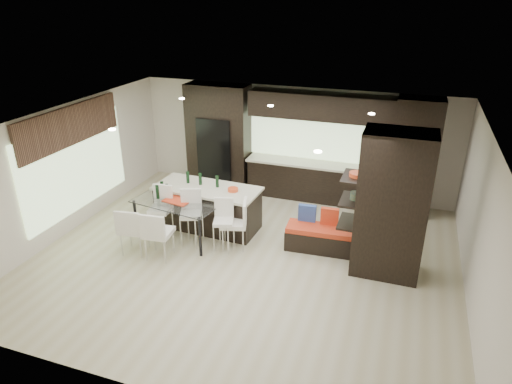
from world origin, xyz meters
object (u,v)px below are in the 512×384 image
at_px(bench, 319,238).
at_px(stool_right, 224,230).
at_px(chair_near, 159,236).
at_px(kitchen_island, 208,207).
at_px(stool_left, 161,219).
at_px(floor_vase, 374,221).
at_px(dining_table, 179,219).
at_px(chair_end, 234,226).
at_px(chair_far, 134,232).
at_px(stool_mid, 192,224).

bearing_deg(bench, stool_right, -164.62).
bearing_deg(chair_near, kitchen_island, 70.28).
relative_size(stool_left, floor_vase, 0.70).
relative_size(bench, dining_table, 0.75).
height_order(dining_table, chair_end, chair_end).
relative_size(bench, chair_far, 1.43).
relative_size(kitchen_island, dining_table, 1.28).
bearing_deg(kitchen_island, stool_mid, -86.97).
relative_size(stool_mid, stool_right, 1.09).
height_order(stool_left, chair_end, chair_end).
bearing_deg(stool_mid, floor_vase, -6.26).
bearing_deg(bench, chair_end, -168.02).
bearing_deg(dining_table, bench, 17.79).
relative_size(kitchen_island, floor_vase, 1.70).
relative_size(kitchen_island, stool_left, 2.43).
bearing_deg(kitchen_island, stool_left, -128.24).
relative_size(stool_right, chair_near, 0.92).
height_order(stool_left, stool_right, stool_left).
distance_m(floor_vase, chair_near, 4.22).
distance_m(bench, chair_near, 3.17).
height_order(stool_left, chair_far, stool_left).
relative_size(floor_vase, chair_end, 1.40).
bearing_deg(floor_vase, bench, -162.57).
height_order(kitchen_island, dining_table, kitchen_island).
bearing_deg(stool_right, chair_near, -164.82).
bearing_deg(chair_end, chair_near, 107.77).
height_order(kitchen_island, stool_left, kitchen_island).
xyz_separation_m(floor_vase, dining_table, (-3.90, -0.78, -0.24)).
height_order(chair_far, chair_end, chair_end).
xyz_separation_m(stool_left, stool_mid, (0.70, -0.00, 0.00)).
height_order(stool_mid, chair_near, chair_near).
xyz_separation_m(stool_mid, chair_near, (-0.38, -0.66, 0.00)).
distance_m(stool_mid, dining_table, 0.42).
relative_size(bench, floor_vase, 0.99).
relative_size(kitchen_island, stool_mid, 2.42).
xyz_separation_m(kitchen_island, dining_table, (-0.38, -0.62, -0.05)).
bearing_deg(chair_near, chair_far, 174.34).
xyz_separation_m(floor_vase, chair_far, (-4.45, -1.61, -0.21)).
distance_m(stool_left, floor_vase, 4.33).
bearing_deg(chair_near, dining_table, 84.82).
bearing_deg(stool_left, dining_table, 22.09).
distance_m(stool_mid, floor_vase, 3.65).
bearing_deg(dining_table, stool_left, -142.66).
relative_size(stool_left, chair_end, 0.98).
height_order(kitchen_island, chair_near, kitchen_island).
xyz_separation_m(stool_right, chair_far, (-1.63, -0.67, 0.03)).
height_order(bench, dining_table, dining_table).
distance_m(kitchen_island, dining_table, 0.73).
distance_m(stool_mid, stool_right, 0.70).
bearing_deg(stool_mid, stool_left, 158.54).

